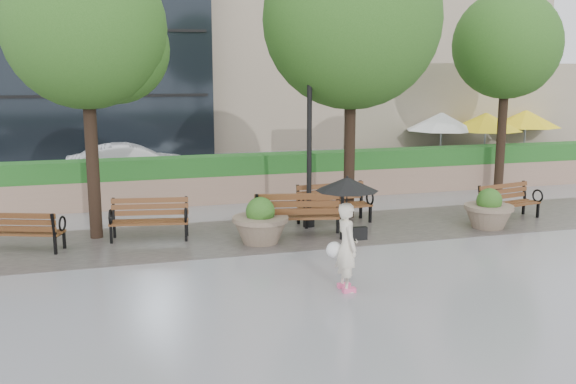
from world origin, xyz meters
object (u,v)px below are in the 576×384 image
object	(u,v)px
bench_0	(24,239)
planter_right	(489,213)
bench_2	(298,224)
bench_3	(334,212)
lamppost	(309,153)
pedestrian	(347,222)
bench_1	(150,228)
planter_left	(260,225)
bench_4	(509,209)
car_right	(132,165)

from	to	relation	value
bench_0	planter_right	bearing A→B (deg)	-165.32
bench_0	bench_2	distance (m)	5.91
bench_3	lamppost	world-z (taller)	lamppost
bench_3	pedestrian	xyz separation A→B (m)	(-1.51, -4.64, 0.91)
bench_1	planter_left	bearing A→B (deg)	-12.80
bench_1	lamppost	xyz separation A→B (m)	(3.81, 0.16, 1.54)
bench_1	bench_4	size ratio (longest dim) A/B	1.03
bench_4	car_right	distance (m)	11.91
bench_4	planter_left	xyz separation A→B (m)	(-6.65, -0.45, 0.14)
bench_0	bench_1	size ratio (longest dim) A/B	0.96
bench_3	planter_right	bearing A→B (deg)	-28.56
lamppost	planter_right	bearing A→B (deg)	-18.13
planter_left	pedestrian	bearing A→B (deg)	-78.34
bench_3	planter_left	distance (m)	2.55
planter_right	pedestrian	xyz separation A→B (m)	(-4.91, -3.15, 0.82)
planter_left	lamppost	distance (m)	2.35
bench_4	lamppost	bearing A→B (deg)	160.17
bench_3	planter_right	world-z (taller)	planter_right
bench_1	car_right	size ratio (longest dim) A/B	0.43
bench_3	pedestrian	bearing A→B (deg)	-112.97
planter_right	car_right	world-z (taller)	car_right
bench_3	pedestrian	size ratio (longest dim) A/B	0.95
bench_0	lamppost	distance (m)	6.63
planter_right	bench_4	bearing A→B (deg)	32.40
bench_0	bench_3	size ratio (longest dim) A/B	0.92
bench_0	planter_left	bearing A→B (deg)	-168.91
planter_right	car_right	xyz separation A→B (m)	(-7.95, 8.46, 0.30)
pedestrian	bench_1	bearing A→B (deg)	35.83
bench_0	bench_2	bearing A→B (deg)	-165.24
bench_3	bench_4	world-z (taller)	bench_3
planter_right	lamppost	distance (m)	4.56
bench_0	pedestrian	size ratio (longest dim) A/B	0.88
bench_0	planter_right	world-z (taller)	planter_right
bench_1	bench_2	distance (m)	3.35
car_right	planter_left	bearing A→B (deg)	-165.83
bench_0	bench_4	world-z (taller)	bench_4
lamppost	pedestrian	world-z (taller)	lamppost
bench_0	lamppost	size ratio (longest dim) A/B	0.42
planter_left	pedestrian	distance (m)	3.53
bench_2	bench_4	xyz separation A→B (m)	(5.70, 0.21, -0.05)
lamppost	pedestrian	size ratio (longest dim) A/B	2.09
bench_1	lamppost	size ratio (longest dim) A/B	0.44
bench_2	bench_1	bearing A→B (deg)	-0.74
bench_2	pedestrian	size ratio (longest dim) A/B	1.07
pedestrian	planter_right	bearing A→B (deg)	-56.32
lamppost	car_right	distance (m)	8.16
bench_3	car_right	xyz separation A→B (m)	(-4.55, 6.97, 0.39)
bench_3	planter_left	xyz separation A→B (m)	(-2.21, -1.28, 0.11)
bench_2	planter_right	world-z (taller)	bench_2
bench_1	lamppost	bearing A→B (deg)	12.37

